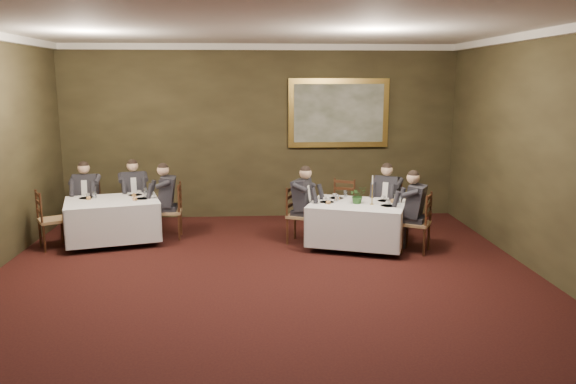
{
  "coord_description": "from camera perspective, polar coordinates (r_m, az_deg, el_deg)",
  "views": [
    {
      "loc": [
        -0.14,
        -6.46,
        2.78
      ],
      "look_at": [
        0.36,
        1.76,
        1.15
      ],
      "focal_mm": 35.0,
      "sensor_mm": 36.0,
      "label": 1
    }
  ],
  "objects": [
    {
      "name": "diner_main_endright",
      "position": [
        9.45,
        12.89,
        -2.96
      ],
      "size": [
        0.61,
        0.58,
        1.35
      ],
      "rotation": [
        0.0,
        0.0,
        1.08
      ],
      "color": "black",
      "rests_on": "chair_main_endright"
    },
    {
      "name": "place_setting_table_second",
      "position": [
        10.47,
        -19.5,
        -0.37
      ],
      "size": [
        0.33,
        0.31,
        0.14
      ],
      "color": "white",
      "rests_on": "table_second"
    },
    {
      "name": "diner_main_backright",
      "position": [
        10.26,
        10.03,
        -1.73
      ],
      "size": [
        0.59,
        0.62,
        1.35
      ],
      "rotation": [
        0.0,
        0.0,
        2.58
      ],
      "color": "black",
      "rests_on": "chair_main_backright"
    },
    {
      "name": "ground",
      "position": [
        7.03,
        -2.13,
        -12.1
      ],
      "size": [
        10.0,
        10.0,
        0.0
      ],
      "primitive_type": "plane",
      "color": "black",
      "rests_on": "ground"
    },
    {
      "name": "table_second",
      "position": [
        10.21,
        -17.37,
        -2.51
      ],
      "size": [
        1.82,
        1.56,
        0.67
      ],
      "rotation": [
        0.0,
        0.0,
        0.27
      ],
      "color": "black",
      "rests_on": "ground"
    },
    {
      "name": "chair_main_endleft",
      "position": [
        9.8,
        1.25,
        -3.55
      ],
      "size": [
        0.56,
        0.57,
        1.0
      ],
      "rotation": [
        0.0,
        0.0,
        -1.99
      ],
      "color": "olive",
      "rests_on": "ground"
    },
    {
      "name": "chair_sec_endright",
      "position": [
        10.32,
        -11.85,
        -3.04
      ],
      "size": [
        0.44,
        0.46,
        1.0
      ],
      "rotation": [
        0.0,
        0.0,
        1.61
      ],
      "color": "olive",
      "rests_on": "ground"
    },
    {
      "name": "ceiling",
      "position": [
        6.5,
        -2.37,
        17.55
      ],
      "size": [
        8.0,
        10.0,
        0.1
      ],
      "primitive_type": "cube",
      "color": "silver",
      "rests_on": "back_wall"
    },
    {
      "name": "chair_main_backleft",
      "position": [
        10.44,
        5.41,
        -2.67
      ],
      "size": [
        0.58,
        0.57,
        1.0
      ],
      "rotation": [
        0.0,
        0.0,
        2.7
      ],
      "color": "olive",
      "rests_on": "ground"
    },
    {
      "name": "diner_main_endleft",
      "position": [
        9.74,
        1.32,
        -2.26
      ],
      "size": [
        0.6,
        0.56,
        1.35
      ],
      "rotation": [
        0.0,
        0.0,
        -1.99
      ],
      "color": "black",
      "rests_on": "chair_main_endleft"
    },
    {
      "name": "chair_sec_endleft",
      "position": [
        10.28,
        -22.8,
        -3.75
      ],
      "size": [
        0.58,
        0.59,
        1.0
      ],
      "rotation": [
        0.0,
        0.0,
        -1.05
      ],
      "color": "olive",
      "rests_on": "ground"
    },
    {
      "name": "diner_sec_endright",
      "position": [
        10.26,
        -11.96,
        -1.8
      ],
      "size": [
        0.5,
        0.43,
        1.35
      ],
      "rotation": [
        0.0,
        0.0,
        1.61
      ],
      "color": "black",
      "rests_on": "chair_sec_endright"
    },
    {
      "name": "painting",
      "position": [
        11.54,
        5.15,
        7.99
      ],
      "size": [
        2.04,
        0.09,
        1.39
      ],
      "color": "gold",
      "rests_on": "back_wall"
    },
    {
      "name": "table_main",
      "position": [
        9.56,
        7.01,
        -2.98
      ],
      "size": [
        1.88,
        1.65,
        0.67
      ],
      "rotation": [
        0.0,
        0.0,
        -0.34
      ],
      "color": "black",
      "rests_on": "ground"
    },
    {
      "name": "place_setting_table_main",
      "position": [
        9.9,
        5.23,
        -0.39
      ],
      "size": [
        0.33,
        0.31,
        0.14
      ],
      "color": "white",
      "rests_on": "table_main"
    },
    {
      "name": "chair_sec_backleft",
      "position": [
        11.03,
        -19.61,
        -2.54
      ],
      "size": [
        0.46,
        0.44,
        1.0
      ],
      "rotation": [
        0.0,
        0.0,
        3.19
      ],
      "color": "olive",
      "rests_on": "ground"
    },
    {
      "name": "chair_sec_backright",
      "position": [
        11.04,
        -15.3,
        -2.26
      ],
      "size": [
        0.54,
        0.52,
        1.0
      ],
      "rotation": [
        0.0,
        0.0,
        3.41
      ],
      "color": "olive",
      "rests_on": "ground"
    },
    {
      "name": "diner_sec_backleft",
      "position": [
        10.97,
        -19.7,
        -1.39
      ],
      "size": [
        0.43,
        0.5,
        1.35
      ],
      "rotation": [
        0.0,
        0.0,
        3.19
      ],
      "color": "black",
      "rests_on": "chair_sec_backleft"
    },
    {
      "name": "chair_main_endright",
      "position": [
        9.51,
        12.9,
        -4.3
      ],
      "size": [
        0.58,
        0.59,
        1.0
      ],
      "rotation": [
        0.0,
        0.0,
        1.08
      ],
      "color": "olive",
      "rests_on": "ground"
    },
    {
      "name": "chair_main_backright",
      "position": [
        10.33,
        10.01,
        -2.95
      ],
      "size": [
        0.6,
        0.59,
        1.0
      ],
      "rotation": [
        0.0,
        0.0,
        2.58
      ],
      "color": "olive",
      "rests_on": "ground"
    },
    {
      "name": "back_wall",
      "position": [
        11.5,
        -2.81,
        6.06
      ],
      "size": [
        8.0,
        0.1,
        3.5
      ],
      "primitive_type": "cube",
      "color": "#2D2616",
      "rests_on": "ground"
    },
    {
      "name": "crown_molding",
      "position": [
        6.49,
        -2.36,
        17.03
      ],
      "size": [
        8.0,
        10.0,
        0.12
      ],
      "color": "white",
      "rests_on": "back_wall"
    },
    {
      "name": "centerpiece",
      "position": [
        9.45,
        7.09,
        -0.24
      ],
      "size": [
        0.33,
        0.31,
        0.3
      ],
      "primitive_type": "imported",
      "rotation": [
        0.0,
        0.0,
        0.29
      ],
      "color": "#2D5926",
      "rests_on": "table_main"
    },
    {
      "name": "candlestick",
      "position": [
        9.4,
        8.55,
        -0.15
      ],
      "size": [
        0.07,
        0.07,
        0.5
      ],
      "color": "gold",
      "rests_on": "table_main"
    },
    {
      "name": "diner_sec_backright",
      "position": [
        10.98,
        -15.36,
        -1.11
      ],
      "size": [
        0.51,
        0.57,
        1.35
      ],
      "rotation": [
        0.0,
        0.0,
        3.41
      ],
      "color": "black",
      "rests_on": "chair_sec_backright"
    }
  ]
}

